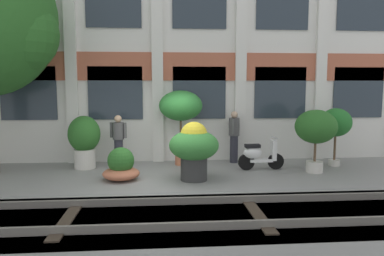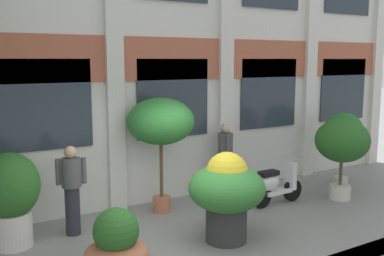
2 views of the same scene
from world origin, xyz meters
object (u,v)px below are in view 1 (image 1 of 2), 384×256
object	(u,v)px
resident_by_doorway	(118,140)
resident_watching_tracks	(234,135)
potted_plant_tall_urn	(336,124)
potted_plant_wide_bowl	(121,167)
potted_plant_terracotta_small	(316,129)
potted_plant_glazed_jar	(84,139)
scooter_second_parked	(259,155)
potted_plant_fluted_column	(194,147)
potted_plant_low_pan	(181,107)

from	to	relation	value
resident_by_doorway	resident_watching_tracks	size ratio (longest dim) A/B	0.96
potted_plant_tall_urn	resident_watching_tracks	world-z (taller)	potted_plant_tall_urn
potted_plant_wide_bowl	potted_plant_terracotta_small	bearing A→B (deg)	4.36
potted_plant_terracotta_small	potted_plant_tall_urn	bearing A→B (deg)	39.36
potted_plant_glazed_jar	potted_plant_terracotta_small	bearing A→B (deg)	-9.00
scooter_second_parked	potted_plant_glazed_jar	bearing A→B (deg)	171.32
potted_plant_fluted_column	scooter_second_parked	bearing A→B (deg)	26.96
potted_plant_tall_urn	scooter_second_parked	size ratio (longest dim) A/B	1.30
potted_plant_fluted_column	resident_by_doorway	size ratio (longest dim) A/B	0.97
potted_plant_wide_bowl	potted_plant_fluted_column	bearing A→B (deg)	-5.26
potted_plant_glazed_jar	resident_watching_tracks	world-z (taller)	resident_watching_tracks
potted_plant_glazed_jar	potted_plant_terracotta_small	distance (m)	6.81
potted_plant_tall_urn	potted_plant_glazed_jar	world-z (taller)	potted_plant_tall_urn
potted_plant_wide_bowl	resident_by_doorway	xyz separation A→B (m)	(-0.22, 1.49, 0.51)
potted_plant_fluted_column	potted_plant_terracotta_small	bearing A→B (deg)	9.53
potted_plant_glazed_jar	potted_plant_terracotta_small	size ratio (longest dim) A/B	0.88
potted_plant_glazed_jar	resident_by_doorway	size ratio (longest dim) A/B	0.99
potted_plant_low_pan	resident_by_doorway	distance (m)	2.15
potted_plant_glazed_jar	scooter_second_parked	world-z (taller)	potted_plant_glazed_jar
potted_plant_tall_urn	resident_by_doorway	distance (m)	6.69
potted_plant_fluted_column	resident_by_doorway	xyz separation A→B (m)	(-2.15, 1.67, -0.03)
potted_plant_low_pan	resident_by_doorway	xyz separation A→B (m)	(-1.90, -0.25, -0.97)
potted_plant_low_pan	resident_watching_tracks	size ratio (longest dim) A/B	1.40
potted_plant_terracotta_small	resident_by_doorway	bearing A→B (deg)	169.38
potted_plant_glazed_jar	scooter_second_parked	bearing A→B (deg)	-6.88
potted_plant_fluted_column	scooter_second_parked	distance (m)	2.32
potted_plant_fluted_column	resident_by_doorway	world-z (taller)	resident_by_doorway
potted_plant_tall_urn	resident_by_doorway	world-z (taller)	potted_plant_tall_urn
potted_plant_low_pan	scooter_second_parked	distance (m)	2.81
potted_plant_tall_urn	potted_plant_wide_bowl	distance (m)	6.64
potted_plant_wide_bowl	resident_watching_tracks	distance (m)	3.96
potted_plant_glazed_jar	potted_plant_wide_bowl	xyz separation A→B (m)	(1.23, -1.48, -0.56)
scooter_second_parked	resident_by_doorway	xyz separation A→B (m)	(-4.18, 0.63, 0.42)
potted_plant_low_pan	potted_plant_fluted_column	bearing A→B (deg)	-82.67
potted_plant_glazed_jar	potted_plant_wide_bowl	distance (m)	2.01
resident_watching_tracks	potted_plant_low_pan	bearing A→B (deg)	-152.80
potted_plant_glazed_jar	potted_plant_low_pan	xyz separation A→B (m)	(2.92, 0.26, 0.92)
resident_by_doorway	potted_plant_tall_urn	bearing A→B (deg)	104.23
potted_plant_fluted_column	resident_watching_tracks	size ratio (longest dim) A/B	0.93
potted_plant_fluted_column	resident_watching_tracks	world-z (taller)	resident_watching_tracks
potted_plant_low_pan	scooter_second_parked	bearing A→B (deg)	-21.18
potted_plant_low_pan	resident_watching_tracks	xyz separation A→B (m)	(1.73, 0.20, -0.93)
potted_plant_glazed_jar	scooter_second_parked	xyz separation A→B (m)	(5.19, -0.63, -0.47)
resident_watching_tracks	scooter_second_parked	bearing A→B (deg)	-42.72
potted_plant_tall_urn	potted_plant_low_pan	size ratio (longest dim) A/B	0.77
potted_plant_tall_urn	potted_plant_glazed_jar	xyz separation A→B (m)	(-7.68, 0.27, -0.41)
potted_plant_fluted_column	potted_plant_glazed_jar	bearing A→B (deg)	152.31
potted_plant_tall_urn	resident_watching_tracks	distance (m)	3.15
potted_plant_terracotta_small	resident_watching_tracks	bearing A→B (deg)	143.65
potted_plant_glazed_jar	resident_by_doorway	xyz separation A→B (m)	(1.01, 0.01, -0.05)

